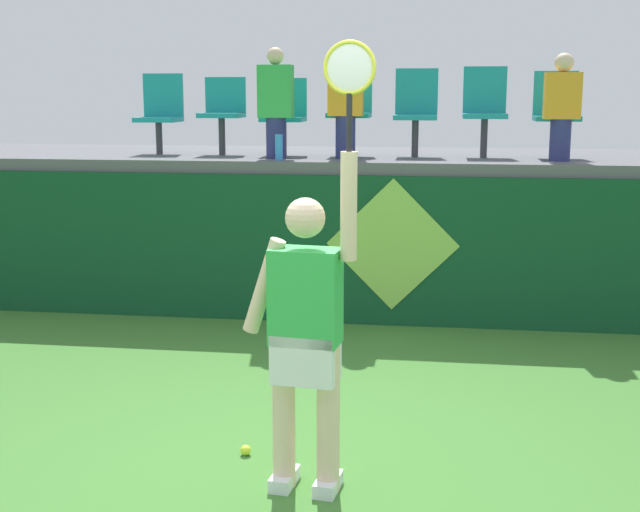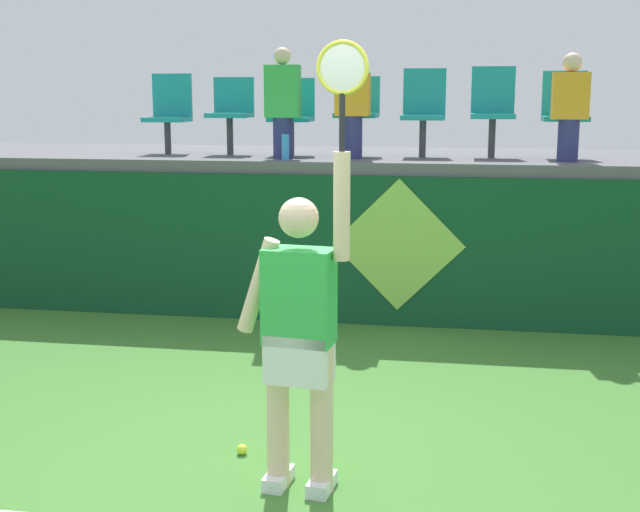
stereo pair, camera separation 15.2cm
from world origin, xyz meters
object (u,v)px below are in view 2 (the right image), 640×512
object	(u,v)px
spectator_0	(570,106)
stadium_chair_3	(357,110)
tennis_player	(300,329)
stadium_chair_2	(292,112)
water_bottle	(285,147)
spectator_2	(353,102)
tennis_ball	(242,449)
stadium_chair_4	(424,108)
stadium_chair_0	(169,111)
spectator_1	(283,102)
stadium_chair_1	(231,110)
stadium_chair_5	(493,107)
stadium_chair_6	(565,110)

from	to	relation	value
spectator_0	stadium_chair_3	bearing A→B (deg)	168.73
tennis_player	stadium_chair_3	size ratio (longest dim) A/B	3.04
stadium_chair_2	water_bottle	bearing A→B (deg)	-83.97
stadium_chair_2	spectator_2	xyz separation A→B (m)	(0.70, -0.40, 0.11)
tennis_ball	spectator_0	bearing A→B (deg)	58.16
stadium_chair_2	stadium_chair_4	bearing A→B (deg)	0.28
tennis_player	water_bottle	world-z (taller)	tennis_player
stadium_chair_0	stadium_chair_2	distance (m)	1.36
spectator_1	water_bottle	bearing A→B (deg)	-73.01
spectator_2	tennis_player	bearing A→B (deg)	-86.46
tennis_ball	water_bottle	size ratio (longest dim) A/B	0.26
stadium_chair_1	stadium_chair_4	distance (m)	2.05
spectator_2	stadium_chair_5	bearing A→B (deg)	16.26
stadium_chair_4	stadium_chair_5	size ratio (longest dim) A/B	0.98
tennis_ball	stadium_chair_0	size ratio (longest dim) A/B	0.08
tennis_player	stadium_chair_5	world-z (taller)	tennis_player
stadium_chair_0	spectator_2	size ratio (longest dim) A/B	0.81
stadium_chair_5	tennis_player	bearing A→B (deg)	-104.07
water_bottle	tennis_ball	bearing A→B (deg)	-82.89
spectator_1	tennis_ball	bearing A→B (deg)	-82.19
stadium_chair_4	stadium_chair_5	world-z (taller)	stadium_chair_5
stadium_chair_5	stadium_chair_6	bearing A→B (deg)	-0.17
tennis_player	stadium_chair_6	distance (m)	4.99
stadium_chair_3	stadium_chair_6	size ratio (longest dim) A/B	0.94
tennis_player	spectator_1	bearing A→B (deg)	103.26
tennis_ball	stadium_chair_0	bearing A→B (deg)	114.28
stadium_chair_1	spectator_1	size ratio (longest dim) A/B	0.75
tennis_player	stadium_chair_6	bearing A→B (deg)	67.79
tennis_ball	spectator_2	size ratio (longest dim) A/B	0.06
water_bottle	spectator_2	size ratio (longest dim) A/B	0.24
spectator_2	water_bottle	bearing A→B (deg)	-152.33
stadium_chair_0	stadium_chair_4	size ratio (longest dim) A/B	0.95
spectator_1	stadium_chair_0	bearing A→B (deg)	160.58
spectator_0	water_bottle	bearing A→B (deg)	-173.69
stadium_chair_3	stadium_chair_6	xyz separation A→B (m)	(2.10, 0.01, 0.00)
stadium_chair_6	spectator_2	distance (m)	2.13
stadium_chair_5	spectator_1	world-z (taller)	spectator_1
stadium_chair_4	spectator_0	bearing A→B (deg)	-16.92
stadium_chair_0	stadium_chair_3	world-z (taller)	stadium_chair_0
stadium_chair_2	spectator_2	size ratio (longest dim) A/B	0.76
stadium_chair_5	spectator_2	xyz separation A→B (m)	(-1.38, -0.40, 0.05)
stadium_chair_5	spectator_1	bearing A→B (deg)	-167.03
tennis_ball	spectator_2	xyz separation A→B (m)	(0.20, 3.71, 2.10)
tennis_player	tennis_ball	world-z (taller)	tennis_player
stadium_chair_0	spectator_1	distance (m)	1.44
stadium_chair_5	spectator_1	size ratio (longest dim) A/B	0.84
stadium_chair_3	spectator_0	world-z (taller)	spectator_0
stadium_chair_6	spectator_1	distance (m)	2.83
stadium_chair_2	stadium_chair_5	size ratio (longest dim) A/B	0.88
stadium_chair_4	spectator_2	bearing A→B (deg)	-149.50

